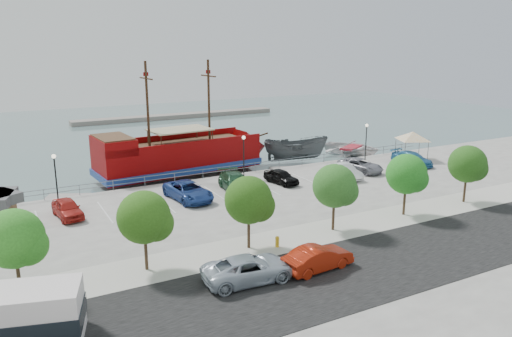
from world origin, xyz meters
name	(u,v)px	position (x,y,z in m)	size (l,w,h in m)	color
ground	(276,203)	(0.00, 0.00, -1.00)	(160.00, 160.00, 0.00)	slate
land_slab	(465,300)	(0.00, -21.00, -0.60)	(100.00, 58.00, 1.20)	gray
street	(401,257)	(0.00, -16.00, 0.01)	(100.00, 8.00, 0.04)	black
sidewalk	(344,227)	(0.00, -10.00, 0.01)	(100.00, 4.00, 0.05)	#BCB8AA
seawall_railing	(238,169)	(0.00, 7.80, 0.53)	(50.00, 0.06, 1.00)	slate
far_shore	(177,116)	(10.00, 55.00, -0.60)	(40.00, 3.00, 0.80)	gray
pirate_ship	(191,155)	(-3.00, 13.56, 1.21)	(21.10, 7.44, 13.17)	#7B0304
patrol_boat	(296,151)	(10.05, 12.31, 0.52)	(2.95, 7.84, 3.04)	#4A4E51
speedboat	(352,150)	(18.93, 12.59, -0.23)	(5.31, 7.43, 1.54)	silver
dock_west	(86,198)	(-15.30, 9.20, -0.79)	(7.30, 2.09, 0.42)	gray
dock_mid	(298,169)	(8.41, 9.20, -0.81)	(6.49, 1.85, 0.37)	slate
dock_east	(358,161)	(17.20, 9.20, -0.82)	(6.19, 1.77, 0.35)	#6D695C
canopy_tent	(413,132)	(20.98, 4.13, 3.31)	(5.94, 5.94, 3.81)	slate
street_van	(249,269)	(-10.18, -14.24, 0.76)	(2.53, 5.49, 1.53)	#A6B2BF
street_sedan	(318,258)	(-5.81, -14.90, 0.76)	(1.60, 4.60, 1.51)	#A1200C
fire_hydrant	(277,241)	(-6.25, -10.80, 0.44)	(0.28, 0.28, 0.80)	gold
lamp_post_left	(55,170)	(-18.00, 6.50, 2.94)	(0.36, 0.36, 4.28)	black
lamp_post_mid	(244,149)	(0.00, 6.50, 2.94)	(0.36, 0.36, 4.28)	black
lamp_post_right	(366,135)	(16.00, 6.50, 2.94)	(0.36, 0.36, 4.28)	black
tree_a	(17,240)	(-21.85, -10.07, 3.30)	(3.30, 3.20, 5.00)	#473321
tree_b	(147,219)	(-14.85, -10.07, 3.30)	(3.30, 3.20, 5.00)	#473321
tree_c	(251,201)	(-7.85, -10.07, 3.30)	(3.30, 3.20, 5.00)	#473321
tree_d	(337,187)	(-0.85, -10.07, 3.30)	(3.30, 3.20, 5.00)	#473321
tree_e	(408,175)	(6.15, -10.07, 3.30)	(3.30, 3.20, 5.00)	#473321
tree_f	(469,165)	(13.15, -10.07, 3.30)	(3.30, 3.20, 5.00)	#473321
parked_car_a	(67,208)	(-17.82, 2.19, 0.73)	(1.72, 4.28, 1.46)	#AE221B
parked_car_c	(188,191)	(-7.80, 1.92, 0.80)	(2.65, 5.75, 1.60)	navy
parked_car_d	(236,182)	(-2.97, 2.33, 0.82)	(2.31, 5.68, 1.65)	#224C30
parked_car_e	(281,177)	(2.09, 2.52, 0.69)	(1.64, 4.08, 1.39)	black
parked_car_f	(345,171)	(8.83, 1.22, 0.73)	(1.54, 4.41, 1.45)	white
parked_car_g	(360,165)	(11.88, 2.41, 0.71)	(2.34, 5.08, 1.41)	gray
parked_car_h	(412,159)	(18.97, 2.05, 0.73)	(2.06, 5.06, 1.47)	teal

